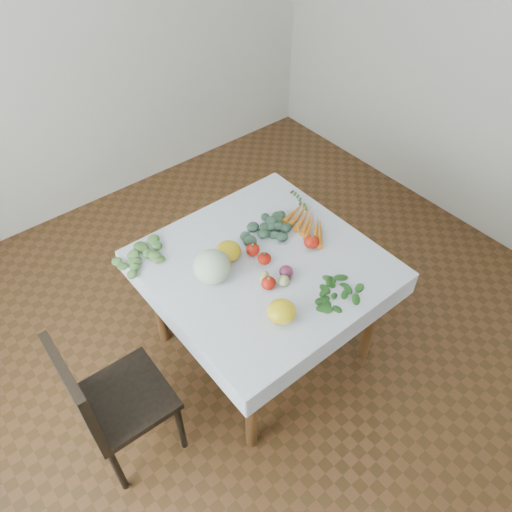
{
  "coord_description": "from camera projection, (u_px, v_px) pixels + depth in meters",
  "views": [
    {
      "loc": [
        -1.17,
        -1.37,
        2.62
      ],
      "look_at": [
        -0.04,
        0.01,
        0.82
      ],
      "focal_mm": 35.0,
      "sensor_mm": 36.0,
      "label": 1
    }
  ],
  "objects": [
    {
      "name": "ground",
      "position": [
        262.0,
        346.0,
        3.13
      ],
      "size": [
        4.0,
        4.0,
        0.0
      ],
      "primitive_type": "plane",
      "color": "brown"
    },
    {
      "name": "back_wall",
      "position": [
        70.0,
        29.0,
        3.26
      ],
      "size": [
        4.0,
        0.04,
        2.7
      ],
      "primitive_type": "cube",
      "color": "silver",
      "rests_on": "ground"
    },
    {
      "name": "table",
      "position": [
        263.0,
        276.0,
        2.67
      ],
      "size": [
        1.0,
        1.0,
        0.75
      ],
      "color": "brown",
      "rests_on": "ground"
    },
    {
      "name": "tablecloth",
      "position": [
        264.0,
        263.0,
        2.6
      ],
      "size": [
        1.12,
        1.12,
        0.01
      ],
      "primitive_type": "cube",
      "color": "white",
      "rests_on": "table"
    },
    {
      "name": "chair",
      "position": [
        105.0,
        400.0,
        2.3
      ],
      "size": [
        0.42,
        0.42,
        0.91
      ],
      "color": "black",
      "rests_on": "ground"
    },
    {
      "name": "cabbage",
      "position": [
        212.0,
        267.0,
        2.46
      ],
      "size": [
        0.24,
        0.24,
        0.17
      ],
      "primitive_type": "ellipsoid",
      "rotation": [
        0.0,
        0.0,
        -0.35
      ],
      "color": "beige",
      "rests_on": "tablecloth"
    },
    {
      "name": "tomato_a",
      "position": [
        253.0,
        249.0,
        2.62
      ],
      "size": [
        0.08,
        0.08,
        0.06
      ],
      "primitive_type": "ellipsoid",
      "rotation": [
        0.0,
        0.0,
        0.14
      ],
      "color": "#B8190C",
      "rests_on": "tablecloth"
    },
    {
      "name": "tomato_b",
      "position": [
        264.0,
        259.0,
        2.57
      ],
      "size": [
        0.09,
        0.09,
        0.06
      ],
      "primitive_type": "ellipsoid",
      "rotation": [
        0.0,
        0.0,
        0.41
      ],
      "color": "#B8190C",
      "rests_on": "tablecloth"
    },
    {
      "name": "tomato_c",
      "position": [
        268.0,
        283.0,
        2.45
      ],
      "size": [
        0.09,
        0.09,
        0.06
      ],
      "primitive_type": "ellipsoid",
      "rotation": [
        0.0,
        0.0,
        0.23
      ],
      "color": "#B8190C",
      "rests_on": "tablecloth"
    },
    {
      "name": "tomato_d",
      "position": [
        312.0,
        242.0,
        2.65
      ],
      "size": [
        0.1,
        0.1,
        0.07
      ],
      "primitive_type": "ellipsoid",
      "rotation": [
        0.0,
        0.0,
        -0.36
      ],
      "color": "#B8190C",
      "rests_on": "tablecloth"
    },
    {
      "name": "heirloom_back",
      "position": [
        228.0,
        251.0,
        2.59
      ],
      "size": [
        0.14,
        0.14,
        0.09
      ],
      "primitive_type": "ellipsoid",
      "rotation": [
        0.0,
        0.0,
        0.03
      ],
      "color": "yellow",
      "rests_on": "tablecloth"
    },
    {
      "name": "heirloom_front",
      "position": [
        282.0,
        311.0,
        2.31
      ],
      "size": [
        0.15,
        0.15,
        0.1
      ],
      "primitive_type": "ellipsoid",
      "rotation": [
        0.0,
        0.0,
        0.11
      ],
      "color": "yellow",
      "rests_on": "tablecloth"
    },
    {
      "name": "onion_a",
      "position": [
        231.0,
        249.0,
        2.62
      ],
      "size": [
        0.08,
        0.08,
        0.07
      ],
      "primitive_type": "ellipsoid",
      "rotation": [
        0.0,
        0.0,
        -0.02
      ],
      "color": "#4E1639",
      "rests_on": "tablecloth"
    },
    {
      "name": "onion_b",
      "position": [
        286.0,
        272.0,
        2.51
      ],
      "size": [
        0.09,
        0.09,
        0.06
      ],
      "primitive_type": "ellipsoid",
      "rotation": [
        0.0,
        0.0,
        0.29
      ],
      "color": "#4E1639",
      "rests_on": "tablecloth"
    },
    {
      "name": "tomatillo_cluster",
      "position": [
        268.0,
        283.0,
        2.46
      ],
      "size": [
        0.08,
        0.13,
        0.05
      ],
      "color": "tan",
      "rests_on": "tablecloth"
    },
    {
      "name": "carrot_bunch",
      "position": [
        307.0,
        222.0,
        2.79
      ],
      "size": [
        0.23,
        0.36,
        0.03
      ],
      "color": "orange",
      "rests_on": "tablecloth"
    },
    {
      "name": "kale_bunch",
      "position": [
        266.0,
        229.0,
        2.75
      ],
      "size": [
        0.28,
        0.26,
        0.04
      ],
      "color": "#365940",
      "rests_on": "tablecloth"
    },
    {
      "name": "basil_bunch",
      "position": [
        333.0,
        293.0,
        2.44
      ],
      "size": [
        0.28,
        0.2,
        0.01
      ],
      "color": "#235B1C",
      "rests_on": "tablecloth"
    },
    {
      "name": "dill_bunch",
      "position": [
        142.0,
        256.0,
        2.61
      ],
      "size": [
        0.28,
        0.21,
        0.03
      ],
      "color": "#4B7937",
      "rests_on": "tablecloth"
    }
  ]
}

